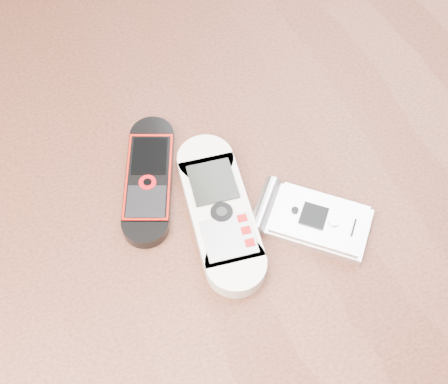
# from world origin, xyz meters

# --- Properties ---
(table) EXTENTS (1.20, 0.80, 0.75)m
(table) POSITION_xyz_m (0.00, 0.00, 0.64)
(table) COLOR black
(table) RESTS_ON ground
(nokia_white) EXTENTS (0.08, 0.17, 0.02)m
(nokia_white) POSITION_xyz_m (-0.01, -0.02, 0.76)
(nokia_white) COLOR white
(nokia_white) RESTS_ON table
(nokia_black_red) EXTENTS (0.10, 0.15, 0.01)m
(nokia_black_red) POSITION_xyz_m (-0.05, 0.04, 0.76)
(nokia_black_red) COLOR black
(nokia_black_red) RESTS_ON table
(motorola_razr) EXTENTS (0.12, 0.11, 0.02)m
(motorola_razr) POSITION_xyz_m (0.07, -0.06, 0.76)
(motorola_razr) COLOR silver
(motorola_razr) RESTS_ON table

